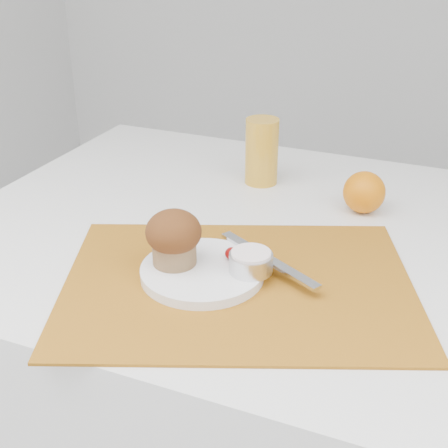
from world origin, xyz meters
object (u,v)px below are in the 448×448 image
at_px(muffin, 174,237).
at_px(table, 300,416).
at_px(orange, 364,192).
at_px(plate, 202,271).
at_px(juice_glass, 262,151).

bearing_deg(muffin, table, 48.81).
xyz_separation_m(table, orange, (0.05, 0.14, 0.41)).
relative_size(table, muffin, 14.81).
height_order(table, muffin, muffin).
bearing_deg(plate, table, 56.97).
bearing_deg(orange, juice_glass, 165.20).
relative_size(table, plate, 6.79).
relative_size(juice_glass, muffin, 1.56).
height_order(plate, muffin, muffin).
bearing_deg(muffin, orange, 56.49).
relative_size(plate, orange, 2.42).
bearing_deg(plate, juice_glass, 96.59).
height_order(orange, muffin, muffin).
height_order(table, orange, orange).
bearing_deg(table, plate, -123.03).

